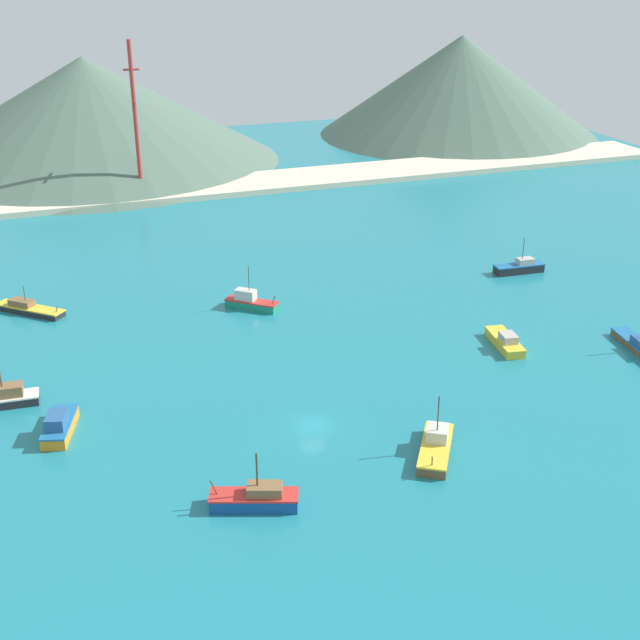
% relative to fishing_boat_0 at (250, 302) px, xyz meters
% --- Properties ---
extents(ground, '(260.00, 280.00, 0.50)m').
position_rel_fishing_boat_0_xyz_m(ground, '(-2.64, -4.11, -1.24)').
color(ground, teal).
extents(fishing_boat_0, '(7.29, 6.72, 6.36)m').
position_rel_fishing_boat_0_xyz_m(fishing_boat_0, '(0.00, 0.00, 0.00)').
color(fishing_boat_0, '#198466').
rests_on(fishing_boat_0, ground).
extents(fishing_boat_1, '(8.59, 3.09, 5.38)m').
position_rel_fishing_boat_0_xyz_m(fishing_boat_1, '(-34.10, -17.78, -0.10)').
color(fishing_boat_1, '#232328').
rests_on(fishing_boat_1, ground).
extents(fishing_boat_2, '(7.38, 9.20, 6.43)m').
position_rel_fishing_boat_0_xyz_m(fishing_boat_2, '(7.38, -43.54, -0.15)').
color(fishing_boat_2, brown).
rests_on(fishing_boat_2, ground).
extents(fishing_boat_3, '(8.59, 5.15, 5.80)m').
position_rel_fishing_boat_0_xyz_m(fishing_boat_3, '(-12.45, -45.95, -0.06)').
color(fishing_boat_3, '#14478C').
rests_on(fishing_boat_3, ground).
extents(fishing_boat_4, '(4.65, 7.99, 2.76)m').
position_rel_fishing_boat_0_xyz_m(fishing_boat_4, '(-28.50, -26.29, 0.03)').
color(fishing_boat_4, orange).
rests_on(fishing_boat_4, ground).
extents(fishing_boat_5, '(8.31, 2.83, 5.74)m').
position_rel_fishing_boat_0_xyz_m(fishing_boat_5, '(44.54, -0.54, -0.12)').
color(fishing_boat_5, '#232328').
rests_on(fishing_boat_5, ground).
extents(fishing_boat_6, '(4.21, 10.58, 5.67)m').
position_rel_fishing_boat_0_xyz_m(fishing_boat_6, '(43.30, -30.79, -0.29)').
color(fishing_boat_6, brown).
rests_on(fishing_boat_6, ground).
extents(fishing_boat_7, '(3.94, 8.60, 2.19)m').
position_rel_fishing_boat_0_xyz_m(fishing_boat_7, '(27.63, -23.84, -0.22)').
color(fishing_boat_7, gold).
rests_on(fishing_boat_7, ground).
extents(fishing_boat_8, '(9.54, 9.07, 4.09)m').
position_rel_fishing_boat_0_xyz_m(fishing_boat_8, '(-30.12, 9.28, -0.34)').
color(fishing_boat_8, '#232328').
rests_on(fishing_boat_8, ground).
extents(beach_strip, '(247.00, 16.07, 1.20)m').
position_rel_fishing_boat_0_xyz_m(beach_strip, '(-2.64, 66.61, -0.39)').
color(beach_strip, beige).
rests_on(beach_strip, ground).
extents(hill_central, '(91.26, 91.26, 24.87)m').
position_rel_fishing_boat_0_xyz_m(hill_central, '(-11.27, 102.04, 11.44)').
color(hill_central, '#4C6656').
rests_on(hill_central, ground).
extents(hill_east, '(76.95, 76.95, 26.68)m').
position_rel_fishing_boat_0_xyz_m(hill_east, '(88.93, 101.78, 12.34)').
color(hill_east, '#4C6656').
rests_on(hill_east, ground).
extents(radio_tower, '(3.17, 2.53, 31.65)m').
position_rel_fishing_boat_0_xyz_m(radio_tower, '(-5.09, 65.08, 15.15)').
color(radio_tower, '#B7332D').
rests_on(radio_tower, ground).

